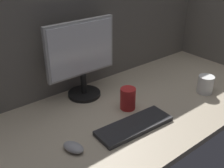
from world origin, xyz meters
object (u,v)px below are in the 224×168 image
(monitor, at_px, (82,56))
(mug_ceramic_white, at_px, (206,84))
(mug_red_plastic, at_px, (128,99))
(keyboard, at_px, (134,126))
(mouse, at_px, (73,147))

(monitor, distance_m, mug_ceramic_white, 0.71)
(mug_red_plastic, bearing_deg, monitor, 111.11)
(mug_red_plastic, bearing_deg, mug_ceramic_white, -18.12)
(keyboard, height_order, mug_ceramic_white, mug_ceramic_white)
(monitor, height_order, mug_red_plastic, monitor)
(keyboard, distance_m, mouse, 0.30)
(mouse, xyz_separation_m, mug_red_plastic, (0.39, 0.10, 0.04))
(mug_red_plastic, bearing_deg, mouse, -165.02)
(keyboard, distance_m, mug_red_plastic, 0.17)
(monitor, bearing_deg, mouse, -128.58)
(mouse, height_order, mug_ceramic_white, mug_ceramic_white)
(keyboard, relative_size, mug_ceramic_white, 3.03)
(mug_ceramic_white, bearing_deg, monitor, 143.72)
(mug_ceramic_white, xyz_separation_m, mug_red_plastic, (-0.45, 0.15, 0.01))
(monitor, bearing_deg, keyboard, -88.25)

